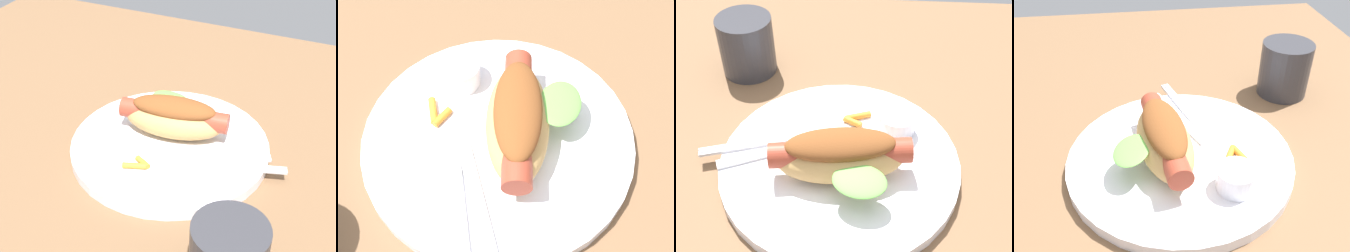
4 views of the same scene
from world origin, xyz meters
The scene contains 8 objects.
ground_plane centered at (0.00, 0.00, -0.90)cm, with size 120.00×90.00×1.80cm, color brown.
plate centered at (1.26, -2.03, 0.80)cm, with size 29.13×29.13×1.60cm, color white.
hot_dog centered at (0.94, 0.21, 4.75)cm, with size 16.48×10.84×6.09cm.
sauce_ramekin centered at (-5.62, -7.58, 3.01)cm, with size 4.69×4.69×2.83cm, color white.
fork centered at (11.01, -4.10, 1.80)cm, with size 14.94×5.62×0.40cm.
knife centered at (9.27, -2.75, 1.78)cm, with size 14.37×1.40×0.36cm, color silver.
carrot_garnish centered at (-0.49, -9.10, 2.02)cm, with size 3.50×3.07×0.84cm.
drinking_cup centered at (16.65, -21.57, 4.45)cm, with size 8.17×8.17×8.90cm, color #333338.
Camera 4 is at (-34.96, 2.95, 33.28)cm, focal length 39.64 mm.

